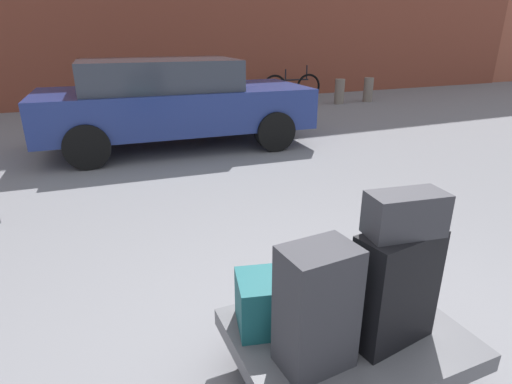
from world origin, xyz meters
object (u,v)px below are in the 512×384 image
(suitcase_black_front_left, at_px, (395,288))
(parked_car, at_px, (172,101))
(bollard_kerb_far, at_px, (339,91))
(bollard_kerb_mid, at_px, (282,95))
(bollard_kerb_near, at_px, (237,98))
(suitcase_charcoal_stacked_top, at_px, (317,309))
(duffel_bag_charcoal_topmost_pile, at_px, (406,214))
(duffel_bag_teal_center, at_px, (297,299))
(bicycle_leaning, at_px, (292,87))
(luggage_cart, at_px, (346,341))
(bollard_corner, at_px, (368,90))

(suitcase_black_front_left, relative_size, parked_car, 0.13)
(suitcase_black_front_left, bearing_deg, bollard_kerb_far, 49.29)
(suitcase_black_front_left, xyz_separation_m, bollard_kerb_mid, (3.58, 8.31, -0.30))
(suitcase_black_front_left, distance_m, bollard_kerb_near, 8.64)
(suitcase_charcoal_stacked_top, height_order, bollard_kerb_mid, suitcase_charcoal_stacked_top)
(parked_car, bearing_deg, bollard_kerb_far, 28.14)
(duffel_bag_charcoal_topmost_pile, distance_m, bollard_kerb_near, 8.66)
(suitcase_black_front_left, distance_m, duffel_bag_teal_center, 0.50)
(bollard_kerb_near, bearing_deg, duffel_bag_teal_center, -108.73)
(duffel_bag_teal_center, relative_size, bollard_kerb_far, 0.96)
(suitcase_charcoal_stacked_top, xyz_separation_m, bollard_kerb_near, (2.79, 8.30, -0.31))
(parked_car, height_order, bollard_kerb_mid, parked_car)
(duffel_bag_charcoal_topmost_pile, xyz_separation_m, bicycle_leaning, (4.48, 9.48, -0.65))
(luggage_cart, relative_size, bollard_kerb_mid, 1.76)
(duffel_bag_teal_center, distance_m, duffel_bag_charcoal_topmost_pile, 0.72)
(suitcase_black_front_left, height_order, bicycle_leaning, bicycle_leaning)
(duffel_bag_teal_center, relative_size, bollard_corner, 0.96)
(duffel_bag_teal_center, xyz_separation_m, bollard_kerb_mid, (3.95, 8.01, -0.15))
(bollard_kerb_near, height_order, bollard_kerb_far, same)
(suitcase_black_front_left, relative_size, bollard_corner, 0.89)
(duffel_bag_teal_center, relative_size, bicycle_leaning, 0.36)
(duffel_bag_charcoal_topmost_pile, bearing_deg, luggage_cart, 151.48)
(luggage_cart, height_order, bicycle_leaning, bicycle_leaning)
(bicycle_leaning, bearing_deg, suitcase_black_front_left, -115.29)
(luggage_cart, bearing_deg, parked_car, 86.67)
(duffel_bag_charcoal_topmost_pile, distance_m, bicycle_leaning, 10.50)
(suitcase_black_front_left, xyz_separation_m, parked_car, (0.15, 5.54, 0.13))
(bollard_kerb_near, bearing_deg, suitcase_charcoal_stacked_top, -108.55)
(suitcase_charcoal_stacked_top, distance_m, parked_car, 5.57)
(bicycle_leaning, bearing_deg, bollard_kerb_near, -151.17)
(duffel_bag_teal_center, bearing_deg, suitcase_black_front_left, -24.88)
(duffel_bag_teal_center, distance_m, bollard_kerb_far, 9.83)
(parked_car, xyz_separation_m, bollard_kerb_near, (2.20, 2.77, -0.43))
(parked_car, relative_size, bollard_kerb_near, 6.68)
(duffel_bag_charcoal_topmost_pile, bearing_deg, bollard_kerb_far, 65.83)
(bicycle_leaning, bearing_deg, bollard_corner, -33.02)
(parked_car, bearing_deg, suitcase_black_front_left, -91.56)
(bollard_kerb_mid, relative_size, bollard_corner, 1.00)
(luggage_cart, relative_size, bicycle_leaning, 0.66)
(suitcase_charcoal_stacked_top, bearing_deg, bicycle_leaning, 58.44)
(duffel_bag_charcoal_topmost_pile, height_order, bollard_corner, duffel_bag_charcoal_topmost_pile)
(suitcase_charcoal_stacked_top, height_order, bollard_kerb_far, suitcase_charcoal_stacked_top)
(parked_car, bearing_deg, suitcase_charcoal_stacked_top, -96.08)
(luggage_cart, distance_m, suitcase_black_front_left, 0.42)
(duffel_bag_teal_center, bearing_deg, bollard_corner, 63.93)
(luggage_cart, bearing_deg, bollard_kerb_far, 56.15)
(bollard_kerb_mid, bearing_deg, duffel_bag_teal_center, -116.24)
(parked_car, height_order, bollard_corner, parked_car)
(suitcase_black_front_left, bearing_deg, bicycle_leaning, 56.66)
(duffel_bag_charcoal_topmost_pile, xyz_separation_m, parked_car, (0.15, 5.54, -0.27))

